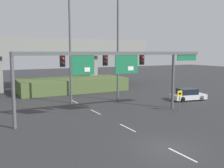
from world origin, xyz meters
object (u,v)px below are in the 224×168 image
object	(u,v)px
parked_sedan_near_right	(188,95)
highway_light_pole_near	(118,34)
signal_gantry	(116,63)
speed_limit_sign	(180,97)
highway_light_pole_far	(70,47)

from	to	relation	value
parked_sedan_near_right	highway_light_pole_near	bearing A→B (deg)	162.55
signal_gantry	speed_limit_sign	bearing A→B (deg)	-11.72
signal_gantry	highway_light_pole_near	distance (m)	8.61
speed_limit_sign	highway_light_pole_far	distance (m)	13.47
signal_gantry	speed_limit_sign	xyz separation A→B (m)	(6.58, -1.36, -3.54)
highway_light_pole_far	signal_gantry	bearing A→B (deg)	-77.82
speed_limit_sign	parked_sedan_near_right	size ratio (longest dim) A/B	0.48
speed_limit_sign	highway_light_pole_far	bearing A→B (deg)	131.71
highway_light_pole_near	parked_sedan_near_right	distance (m)	11.51
speed_limit_sign	parked_sedan_near_right	bearing A→B (deg)	38.96
highway_light_pole_near	highway_light_pole_far	size ratio (longest dim) A/B	1.26
highway_light_pole_far	speed_limit_sign	bearing A→B (deg)	-48.29
signal_gantry	parked_sedan_near_right	size ratio (longest dim) A/B	4.25
highway_light_pole_near	speed_limit_sign	bearing A→B (deg)	-72.75
highway_light_pole_near	parked_sedan_near_right	bearing A→B (deg)	-28.07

